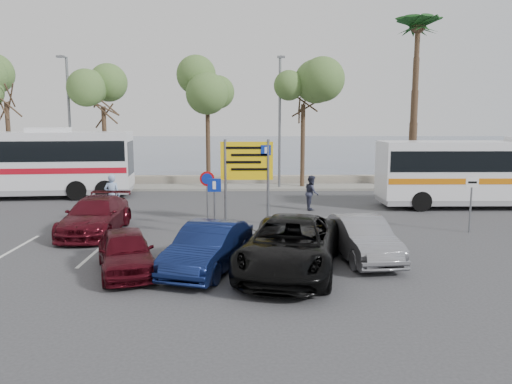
{
  "coord_description": "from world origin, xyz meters",
  "views": [
    {
      "loc": [
        1.11,
        -17.65,
        4.49
      ],
      "look_at": [
        1.39,
        3.0,
        1.41
      ],
      "focal_mm": 35.0,
      "sensor_mm": 36.0,
      "label": 1
    }
  ],
  "objects_px": {
    "car_maroon": "(95,216)",
    "suv_black": "(290,246)",
    "street_lamp_left": "(69,116)",
    "car_silver_b": "(362,238)",
    "pedestrian_far": "(312,193)",
    "coach_bus_left": "(16,166)",
    "car_blue": "(209,247)",
    "pedestrian_near": "(112,195)",
    "car_red": "(126,251)",
    "coach_bus_right": "(494,175)",
    "street_lamp_right": "(280,116)",
    "direction_sign": "(247,167)"
  },
  "relations": [
    {
      "from": "suv_black",
      "to": "car_red",
      "type": "bearing_deg",
      "value": -167.04
    },
    {
      "from": "car_red",
      "to": "suv_black",
      "type": "distance_m",
      "value": 4.8
    },
    {
      "from": "street_lamp_left",
      "to": "car_red",
      "type": "xyz_separation_m",
      "value": [
        7.5,
        -17.02,
        -3.96
      ]
    },
    {
      "from": "car_blue",
      "to": "car_maroon",
      "type": "bearing_deg",
      "value": 151.83
    },
    {
      "from": "coach_bus_left",
      "to": "car_silver_b",
      "type": "xyz_separation_m",
      "value": [
        16.7,
        -12.53,
        -1.16
      ]
    },
    {
      "from": "suv_black",
      "to": "coach_bus_left",
      "type": "bearing_deg",
      "value": 148.86
    },
    {
      "from": "pedestrian_near",
      "to": "direction_sign",
      "type": "bearing_deg",
      "value": 163.29
    },
    {
      "from": "street_lamp_right",
      "to": "suv_black",
      "type": "relative_size",
      "value": 1.4
    },
    {
      "from": "pedestrian_far",
      "to": "car_blue",
      "type": "bearing_deg",
      "value": 158.47
    },
    {
      "from": "pedestrian_near",
      "to": "car_blue",
      "type": "bearing_deg",
      "value": 120.94
    },
    {
      "from": "coach_bus_right",
      "to": "street_lamp_left",
      "type": "bearing_deg",
      "value": 164.59
    },
    {
      "from": "coach_bus_right",
      "to": "car_silver_b",
      "type": "relative_size",
      "value": 2.77
    },
    {
      "from": "coach_bus_right",
      "to": "street_lamp_right",
      "type": "bearing_deg",
      "value": 148.18
    },
    {
      "from": "pedestrian_near",
      "to": "pedestrian_far",
      "type": "height_order",
      "value": "pedestrian_near"
    },
    {
      "from": "street_lamp_left",
      "to": "coach_bus_right",
      "type": "distance_m",
      "value": 24.45
    },
    {
      "from": "car_blue",
      "to": "pedestrian_near",
      "type": "relative_size",
      "value": 2.2
    },
    {
      "from": "car_maroon",
      "to": "suv_black",
      "type": "xyz_separation_m",
      "value": [
        7.2,
        -5.0,
        0.09
      ]
    },
    {
      "from": "car_silver_b",
      "to": "pedestrian_far",
      "type": "height_order",
      "value": "pedestrian_far"
    },
    {
      "from": "car_red",
      "to": "car_maroon",
      "type": "bearing_deg",
      "value": 97.35
    },
    {
      "from": "street_lamp_left",
      "to": "coach_bus_left",
      "type": "height_order",
      "value": "street_lamp_left"
    },
    {
      "from": "coach_bus_left",
      "to": "car_blue",
      "type": "xyz_separation_m",
      "value": [
        11.9,
        -13.69,
        -1.13
      ]
    },
    {
      "from": "street_lamp_left",
      "to": "car_silver_b",
      "type": "xyz_separation_m",
      "value": [
        14.7,
        -15.69,
        -3.92
      ]
    },
    {
      "from": "coach_bus_left",
      "to": "street_lamp_left",
      "type": "bearing_deg",
      "value": 57.69
    },
    {
      "from": "pedestrian_near",
      "to": "car_red",
      "type": "bearing_deg",
      "value": 107.08
    },
    {
      "from": "car_maroon",
      "to": "street_lamp_left",
      "type": "bearing_deg",
      "value": 113.22
    },
    {
      "from": "street_lamp_left",
      "to": "pedestrian_near",
      "type": "bearing_deg",
      "value": -60.53
    },
    {
      "from": "street_lamp_left",
      "to": "pedestrian_far",
      "type": "distance_m",
      "value": 16.25
    },
    {
      "from": "car_maroon",
      "to": "suv_black",
      "type": "height_order",
      "value": "suv_black"
    },
    {
      "from": "suv_black",
      "to": "pedestrian_near",
      "type": "xyz_separation_m",
      "value": [
        -7.49,
        8.5,
        0.18
      ]
    },
    {
      "from": "street_lamp_left",
      "to": "direction_sign",
      "type": "relative_size",
      "value": 2.23
    },
    {
      "from": "car_silver_b",
      "to": "direction_sign",
      "type": "bearing_deg",
      "value": 117.41
    },
    {
      "from": "coach_bus_left",
      "to": "pedestrian_near",
      "type": "relative_size",
      "value": 6.63
    },
    {
      "from": "car_maroon",
      "to": "pedestrian_far",
      "type": "distance_m",
      "value": 10.36
    },
    {
      "from": "coach_bus_left",
      "to": "coach_bus_right",
      "type": "bearing_deg",
      "value": -7.38
    },
    {
      "from": "pedestrian_far",
      "to": "coach_bus_left",
      "type": "bearing_deg",
      "value": 78.52
    },
    {
      "from": "direction_sign",
      "to": "coach_bus_left",
      "type": "xyz_separation_m",
      "value": [
        -13.0,
        7.16,
        -0.6
      ]
    },
    {
      "from": "car_blue",
      "to": "car_silver_b",
      "type": "relative_size",
      "value": 1.04
    },
    {
      "from": "street_lamp_left",
      "to": "car_silver_b",
      "type": "height_order",
      "value": "street_lamp_left"
    },
    {
      "from": "coach_bus_left",
      "to": "car_blue",
      "type": "height_order",
      "value": "coach_bus_left"
    },
    {
      "from": "coach_bus_left",
      "to": "car_red",
      "type": "xyz_separation_m",
      "value": [
        9.5,
        -13.86,
        -1.19
      ]
    },
    {
      "from": "coach_bus_left",
      "to": "car_silver_b",
      "type": "bearing_deg",
      "value": -36.88
    },
    {
      "from": "coach_bus_left",
      "to": "car_maroon",
      "type": "bearing_deg",
      "value": -51.28
    },
    {
      "from": "street_lamp_right",
      "to": "coach_bus_right",
      "type": "xyz_separation_m",
      "value": [
        10.4,
        -6.45,
        -2.95
      ]
    },
    {
      "from": "car_blue",
      "to": "pedestrian_far",
      "type": "bearing_deg",
      "value": 83.55
    },
    {
      "from": "suv_black",
      "to": "pedestrian_far",
      "type": "height_order",
      "value": "pedestrian_far"
    },
    {
      "from": "car_blue",
      "to": "car_silver_b",
      "type": "bearing_deg",
      "value": 30.59
    },
    {
      "from": "car_maroon",
      "to": "suv_black",
      "type": "distance_m",
      "value": 8.77
    },
    {
      "from": "suv_black",
      "to": "pedestrian_far",
      "type": "relative_size",
      "value": 3.36
    },
    {
      "from": "coach_bus_left",
      "to": "car_maroon",
      "type": "relative_size",
      "value": 2.66
    },
    {
      "from": "car_silver_b",
      "to": "car_maroon",
      "type": "bearing_deg",
      "value": 151.92
    }
  ]
}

